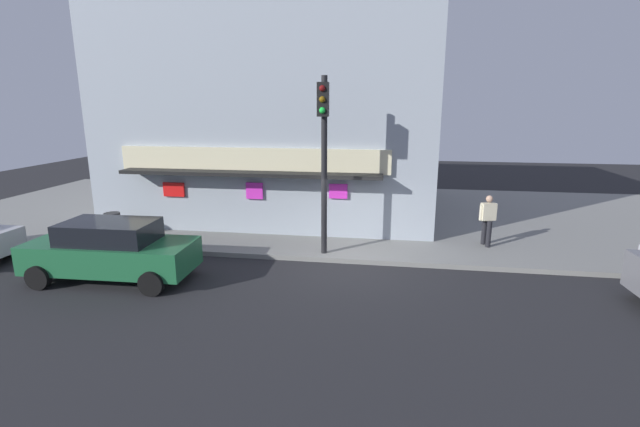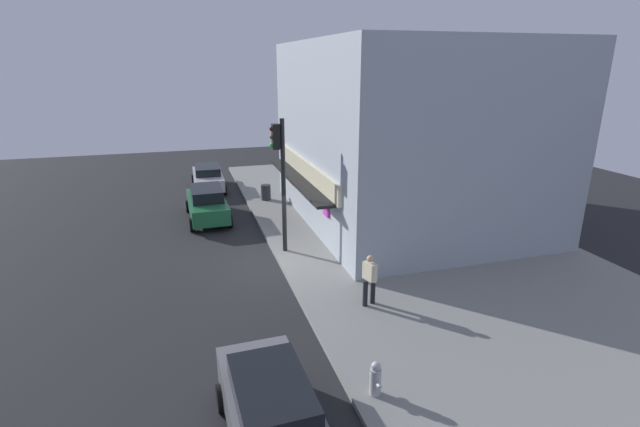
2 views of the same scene
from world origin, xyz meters
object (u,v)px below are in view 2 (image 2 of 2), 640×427
at_px(pedestrian, 370,278).
at_px(potted_plant_by_doorway, 334,228).
at_px(fire_hydrant, 375,379).
at_px(trash_can, 266,192).
at_px(parked_car_green, 207,203).
at_px(parked_car_grey, 272,415).
at_px(parked_car_silver, 208,177).
at_px(traffic_light, 281,169).

xyz_separation_m(pedestrian, potted_plant_by_doorway, (-5.78, 0.73, -0.41)).
relative_size(fire_hydrant, trash_can, 1.01).
relative_size(fire_hydrant, parked_car_green, 0.19).
relative_size(trash_can, pedestrian, 0.51).
bearing_deg(parked_car_green, pedestrian, 22.07).
height_order(parked_car_grey, parked_car_silver, parked_car_grey).
bearing_deg(pedestrian, traffic_light, -162.05).
distance_m(pedestrian, parked_car_silver, 16.93).
xyz_separation_m(fire_hydrant, pedestrian, (-3.96, 1.48, 0.52)).
distance_m(trash_can, potted_plant_by_doorway, 7.14).
distance_m(potted_plant_by_doorway, parked_car_grey, 11.57).
xyz_separation_m(traffic_light, trash_can, (-7.57, 0.71, -2.99)).
bearing_deg(pedestrian, fire_hydrant, -20.46).
bearing_deg(parked_car_green, parked_car_grey, 0.95).
relative_size(potted_plant_by_doorway, parked_car_grey, 0.22).
bearing_deg(traffic_light, fire_hydrant, 1.19).
bearing_deg(fire_hydrant, traffic_light, -178.81).
relative_size(traffic_light, fire_hydrant, 6.22).
height_order(potted_plant_by_doorway, parked_car_silver, parked_car_silver).
xyz_separation_m(fire_hydrant, parked_car_green, (-14.53, -2.81, 0.28)).
height_order(trash_can, pedestrian, pedestrian).
xyz_separation_m(trash_can, parked_car_grey, (17.48, -3.08, 0.29)).
xyz_separation_m(potted_plant_by_doorway, parked_car_silver, (-10.71, -4.58, 0.10)).
bearing_deg(parked_car_green, potted_plant_by_doorway, 46.30).
distance_m(traffic_light, potted_plant_by_doorway, 3.80).
bearing_deg(fire_hydrant, parked_car_grey, -72.63).
distance_m(fire_hydrant, parked_car_green, 14.80).
relative_size(parked_car_grey, parked_car_green, 0.96).
xyz_separation_m(potted_plant_by_doorway, parked_car_green, (-4.79, -5.01, 0.16)).
xyz_separation_m(traffic_light, parked_car_grey, (9.91, -2.36, -2.70)).
height_order(traffic_light, pedestrian, traffic_light).
xyz_separation_m(parked_car_green, parked_car_silver, (-5.91, 0.43, -0.06)).
distance_m(parked_car_grey, parked_car_green, 15.33).
distance_m(potted_plant_by_doorway, parked_car_green, 6.94).
height_order(pedestrian, potted_plant_by_doorway, pedestrian).
xyz_separation_m(pedestrian, parked_car_silver, (-16.48, -3.85, -0.30)).
bearing_deg(parked_car_green, traffic_light, 25.78).
relative_size(potted_plant_by_doorway, parked_car_silver, 0.22).
distance_m(pedestrian, parked_car_grey, 6.24).
height_order(traffic_light, parked_car_green, traffic_light).
distance_m(pedestrian, potted_plant_by_doorway, 5.84).
bearing_deg(trash_can, parked_car_grey, -9.98).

